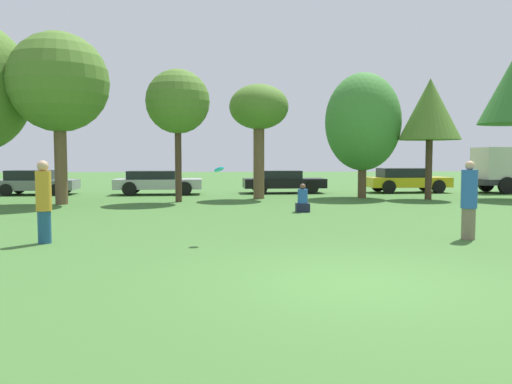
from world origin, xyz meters
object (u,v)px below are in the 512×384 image
at_px(bystander_sitting, 303,201).
at_px(parked_car_silver, 157,182).
at_px(tree_4, 363,122).
at_px(tree_5, 430,110).
at_px(frisbee, 219,169).
at_px(parked_car_grey, 35,182).
at_px(person_thrower, 44,201).
at_px(tree_1, 59,83).
at_px(parked_car_black, 282,181).
at_px(tree_2, 178,102).
at_px(person_catcher, 469,200).
at_px(tree_3, 259,110).
at_px(parked_car_yellow, 406,180).

xyz_separation_m(bystander_sitting, parked_car_silver, (-6.10, 8.89, 0.27)).
bearing_deg(tree_4, tree_5, -23.02).
xyz_separation_m(tree_4, parked_car_silver, (-9.93, 2.78, -2.89)).
bearing_deg(parked_car_silver, bystander_sitting, -57.48).
relative_size(bystander_sitting, parked_car_silver, 0.22).
xyz_separation_m(frisbee, parked_car_grey, (-9.39, 15.40, -0.99)).
relative_size(person_thrower, parked_car_grey, 0.46).
xyz_separation_m(tree_1, parked_car_black, (9.76, 5.89, -4.23)).
distance_m(tree_1, parked_car_silver, 7.45).
bearing_deg(person_thrower, tree_5, 40.39).
xyz_separation_m(person_thrower, tree_4, (10.59, 12.16, 2.61)).
height_order(tree_5, parked_car_black, tree_5).
xyz_separation_m(tree_1, tree_2, (4.66, 0.73, -0.64)).
bearing_deg(parked_car_silver, frisbee, -79.94).
bearing_deg(parked_car_grey, bystander_sitting, -38.85).
height_order(bystander_sitting, tree_1, tree_1).
height_order(person_catcher, tree_3, tree_3).
distance_m(tree_3, parked_car_yellow, 9.63).
bearing_deg(tree_2, parked_car_black, 45.40).
xyz_separation_m(tree_2, tree_5, (11.20, 0.57, -0.19)).
relative_size(person_catcher, tree_3, 0.35).
distance_m(tree_3, parked_car_black, 5.24).
distance_m(person_catcher, parked_car_grey, 21.63).
height_order(tree_3, tree_5, tree_5).
bearing_deg(tree_1, parked_car_silver, 58.61).
height_order(person_thrower, tree_5, tree_5).
bearing_deg(parked_car_silver, tree_5, -19.25).
xyz_separation_m(person_thrower, person_catcher, (9.64, -0.14, -0.02)).
distance_m(tree_1, tree_3, 8.56).
relative_size(frisbee, tree_5, 0.04).
relative_size(person_catcher, tree_2, 0.32).
height_order(person_catcher, tree_4, tree_4).
bearing_deg(parked_car_black, person_catcher, -83.20).
bearing_deg(bystander_sitting, tree_3, 100.40).
height_order(tree_2, parked_car_silver, tree_2).
xyz_separation_m(person_thrower, parked_car_grey, (-5.52, 15.28, -0.29)).
relative_size(person_thrower, person_catcher, 1.01).
height_order(tree_5, parked_car_grey, tree_5).
bearing_deg(parked_car_grey, tree_4, -12.90).
bearing_deg(frisbee, person_catcher, -0.23).
xyz_separation_m(person_thrower, tree_1, (-2.54, 9.70, 3.93)).
xyz_separation_m(person_catcher, tree_4, (0.95, 12.30, 2.64)).
bearing_deg(tree_4, tree_3, -177.52).
distance_m(tree_4, tree_5, 3.01).
bearing_deg(tree_2, tree_3, 23.19).
distance_m(person_catcher, parked_car_silver, 17.56).
relative_size(tree_5, parked_car_grey, 1.37).
relative_size(tree_1, tree_4, 1.18).
relative_size(person_thrower, tree_2, 0.33).
bearing_deg(tree_3, parked_car_silver, 149.17).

